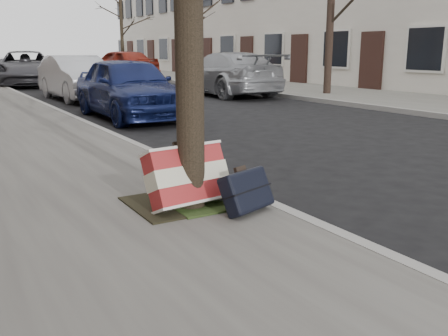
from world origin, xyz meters
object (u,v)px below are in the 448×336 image
suitcase_red (187,176)px  suitcase_navy (246,190)px  car_near_front (129,87)px  car_near_mid (77,78)px

suitcase_red → suitcase_navy: suitcase_red is taller
car_near_front → car_near_mid: (0.10, 4.70, -0.02)m
suitcase_red → suitcase_navy: size_ratio=1.45×
car_near_mid → car_near_front: bearing=-93.6°
suitcase_navy → car_near_mid: size_ratio=0.12×
suitcase_navy → car_near_mid: (1.69, 11.85, 0.34)m
suitcase_red → car_near_front: 7.04m
suitcase_red → car_near_front: (1.96, 6.75, 0.28)m
car_near_front → car_near_mid: 4.70m
suitcase_red → suitcase_navy: (0.37, -0.39, -0.08)m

